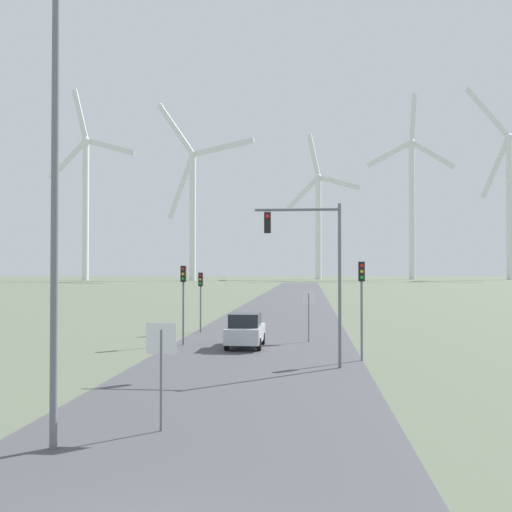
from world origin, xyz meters
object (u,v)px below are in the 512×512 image
(traffic_light_mast_overhead, at_px, (313,254))
(wind_turbine_far_left, at_px, (86,195))
(stop_sign_near, at_px, (161,355))
(traffic_light_post_near_right, at_px, (362,288))
(streetlamp, at_px, (55,142))
(traffic_light_post_mid_left, at_px, (201,289))
(wind_turbine_right, at_px, (412,196))
(wind_turbine_far_right, at_px, (509,191))
(wind_turbine_center, at_px, (318,215))
(stop_sign_far, at_px, (309,306))
(car_approaching, at_px, (245,330))
(wind_turbine_left, at_px, (193,200))
(traffic_light_post_near_left, at_px, (183,287))

(traffic_light_mast_overhead, distance_m, wind_turbine_far_left, 192.09)
(stop_sign_near, relative_size, traffic_light_post_near_right, 0.62)
(streetlamp, height_order, traffic_light_post_mid_left, streetlamp)
(streetlamp, height_order, traffic_light_mast_overhead, streetlamp)
(wind_turbine_right, xyz_separation_m, wind_turbine_far_right, (34.34, -2.59, 1.34))
(wind_turbine_center, bearing_deg, stop_sign_near, -91.98)
(traffic_light_post_mid_left, height_order, traffic_light_mast_overhead, traffic_light_mast_overhead)
(stop_sign_far, relative_size, traffic_light_post_mid_left, 0.75)
(stop_sign_near, distance_m, traffic_light_mast_overhead, 11.40)
(stop_sign_near, bearing_deg, traffic_light_mast_overhead, 68.83)
(traffic_light_mast_overhead, relative_size, wind_turbine_right, 0.10)
(car_approaching, distance_m, wind_turbine_far_right, 209.56)
(stop_sign_near, distance_m, stop_sign_far, 19.57)
(traffic_light_post_near_right, xyz_separation_m, wind_turbine_left, (-42.07, 173.53, 24.21))
(traffic_light_post_near_left, bearing_deg, streetlamp, -87.15)
(wind_turbine_right, bearing_deg, wind_turbine_far_left, -166.66)
(traffic_light_post_near_right, distance_m, wind_turbine_far_left, 191.32)
(streetlamp, relative_size, traffic_light_post_near_left, 2.72)
(wind_turbine_left, height_order, wind_turbine_far_right, wind_turbine_far_right)
(traffic_light_mast_overhead, bearing_deg, traffic_light_post_near_right, 42.99)
(wind_turbine_far_left, relative_size, wind_turbine_far_right, 0.93)
(streetlamp, distance_m, stop_sign_near, 5.93)
(wind_turbine_right, bearing_deg, car_approaching, -102.04)
(stop_sign_near, bearing_deg, wind_turbine_center, 88.02)
(traffic_light_post_mid_left, bearing_deg, wind_turbine_right, 76.45)
(stop_sign_far, bearing_deg, wind_turbine_far_right, 69.08)
(traffic_light_post_mid_left, xyz_separation_m, wind_turbine_far_left, (-69.76, 160.98, 26.59))
(stop_sign_far, height_order, wind_turbine_far_left, wind_turbine_far_left)
(stop_sign_far, relative_size, wind_turbine_right, 0.04)
(stop_sign_far, bearing_deg, wind_turbine_far_left, 114.93)
(stop_sign_far, distance_m, car_approaching, 4.48)
(stop_sign_far, relative_size, wind_turbine_far_left, 0.04)
(traffic_light_post_mid_left, height_order, wind_turbine_left, wind_turbine_left)
(traffic_light_post_near_right, relative_size, wind_turbine_center, 0.08)
(car_approaching, bearing_deg, streetlamp, -98.11)
(traffic_light_post_near_right, relative_size, car_approaching, 1.10)
(traffic_light_post_near_left, bearing_deg, car_approaching, -12.02)
(wind_turbine_left, bearing_deg, traffic_light_mast_overhead, -77.22)
(stop_sign_near, xyz_separation_m, wind_turbine_far_left, (-73.04, 184.52, 27.51))
(traffic_light_post_near_left, bearing_deg, traffic_light_post_near_right, -27.48)
(car_approaching, relative_size, wind_turbine_left, 0.07)
(traffic_light_post_near_left, bearing_deg, wind_turbine_left, 100.99)
(stop_sign_near, relative_size, wind_turbine_right, 0.04)
(traffic_light_post_mid_left, bearing_deg, stop_sign_far, -31.52)
(traffic_light_mast_overhead, height_order, wind_turbine_far_left, wind_turbine_far_left)
(stop_sign_near, xyz_separation_m, wind_turbine_far_right, (76.42, 209.22, 30.36))
(traffic_light_post_near_right, bearing_deg, wind_turbine_far_right, 70.37)
(wind_turbine_left, bearing_deg, stop_sign_far, -76.62)
(traffic_light_post_mid_left, xyz_separation_m, wind_turbine_right, (45.37, 188.28, 28.10))
(traffic_light_post_near_right, bearing_deg, stop_sign_far, 109.55)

